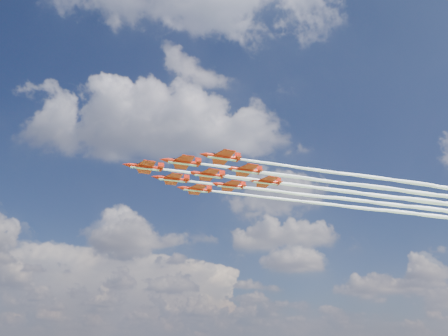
# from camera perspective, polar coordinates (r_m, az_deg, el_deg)

# --- Properties ---
(jet_lead) EXTENTS (129.86, 45.97, 3.10)m
(jet_lead) POSITION_cam_1_polar(r_m,az_deg,el_deg) (154.97, 13.69, -2.76)
(jet_lead) COLOR red
(jet_row2_port) EXTENTS (129.86, 45.97, 3.10)m
(jet_row2_port) POSITION_cam_1_polar(r_m,az_deg,el_deg) (154.82, 18.18, -2.23)
(jet_row2_port) COLOR red
(jet_row2_starb) EXTENTS (129.86, 45.97, 3.10)m
(jet_row2_starb) POSITION_cam_1_polar(r_m,az_deg,el_deg) (165.85, 15.32, -3.91)
(jet_row2_starb) COLOR red
(jet_row3_port) EXTENTS (129.86, 45.97, 3.10)m
(jet_row3_port) POSITION_cam_1_polar(r_m,az_deg,el_deg) (155.63, 22.66, -1.70)
(jet_row3_port) COLOR red
(jet_row3_centre) EXTENTS (129.86, 45.97, 3.10)m
(jet_row3_centre) POSITION_cam_1_polar(r_m,az_deg,el_deg) (165.98, 19.52, -3.41)
(jet_row3_centre) COLOR red
(jet_row3_starb) EXTENTS (129.86, 45.97, 3.10)m
(jet_row3_starb) POSITION_cam_1_polar(r_m,az_deg,el_deg) (176.90, 16.75, -4.91)
(jet_row3_starb) COLOR red
(jet_row4_port) EXTENTS (129.86, 45.97, 3.10)m
(jet_row4_port) POSITION_cam_1_polar(r_m,az_deg,el_deg) (167.02, 23.69, -2.90)
(jet_row4_port) COLOR red
(jet_row4_starb) EXTENTS (129.86, 45.97, 3.10)m
(jet_row4_starb) POSITION_cam_1_polar(r_m,az_deg,el_deg) (177.29, 20.69, -4.44)
(jet_row4_starb) COLOR red
(jet_tail) EXTENTS (129.86, 45.97, 3.10)m
(jet_tail) POSITION_cam_1_polar(r_m,az_deg,el_deg) (178.51, 24.59, -3.95)
(jet_tail) COLOR red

